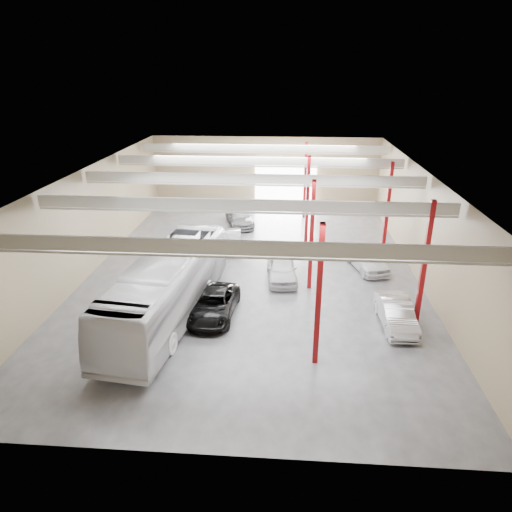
# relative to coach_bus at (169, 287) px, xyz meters

# --- Properties ---
(depot_shell) EXTENTS (22.12, 32.12, 7.06)m
(depot_shell) POSITION_rel_coach_bus_xyz_m (4.28, 6.67, 3.13)
(depot_shell) COLOR #48484D
(depot_shell) RESTS_ON ground
(coach_bus) EXTENTS (4.70, 13.55, 3.70)m
(coach_bus) POSITION_rel_coach_bus_xyz_m (0.00, 0.00, 0.00)
(coach_bus) COLOR silver
(coach_bus) RESTS_ON ground
(black_sedan) EXTENTS (2.66, 5.22, 1.41)m
(black_sedan) POSITION_rel_coach_bus_xyz_m (2.45, 0.18, -1.14)
(black_sedan) COLOR black
(black_sedan) RESTS_ON ground
(car_row_a) EXTENTS (2.28, 4.78, 1.58)m
(car_row_a) POSITION_rel_coach_bus_xyz_m (6.16, 5.38, -1.06)
(car_row_a) COLOR silver
(car_row_a) RESTS_ON ground
(car_row_b) EXTENTS (2.05, 4.33, 1.37)m
(car_row_b) POSITION_rel_coach_bus_xyz_m (2.15, 10.68, -1.16)
(car_row_b) COLOR #A6A6AA
(car_row_b) RESTS_ON ground
(car_row_c) EXTENTS (3.36, 5.36, 1.45)m
(car_row_c) POSITION_rel_coach_bus_xyz_m (2.15, 16.54, -1.12)
(car_row_c) COLOR slate
(car_row_c) RESTS_ON ground
(car_right_near) EXTENTS (1.72, 4.51, 1.47)m
(car_right_near) POSITION_rel_coach_bus_xyz_m (12.45, -0.15, -1.11)
(car_right_near) COLOR #A7A7AB
(car_right_near) RESTS_ON ground
(car_right_far) EXTENTS (2.98, 4.97, 1.58)m
(car_right_far) POSITION_rel_coach_bus_xyz_m (12.03, 7.53, -1.06)
(car_right_far) COLOR silver
(car_right_far) RESTS_ON ground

